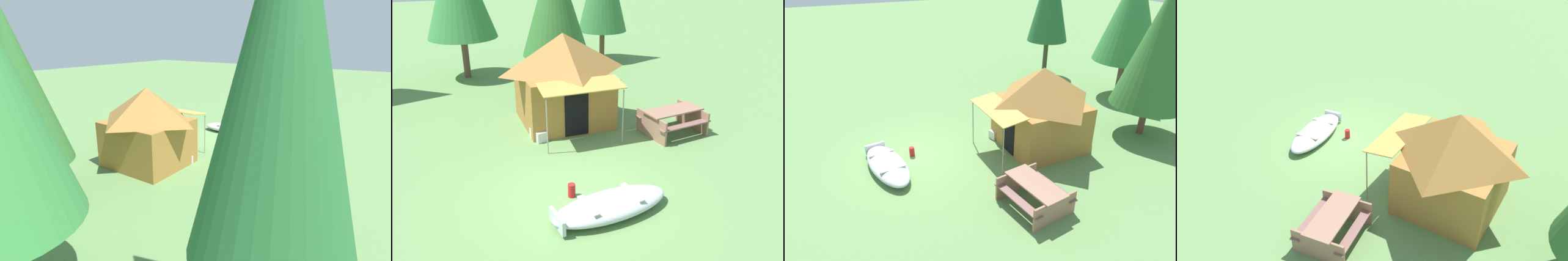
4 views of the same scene
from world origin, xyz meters
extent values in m
plane|color=#628C4E|center=(0.00, 0.00, 0.00)|extent=(80.00, 80.00, 0.00)
ellipsoid|color=silver|center=(0.53, -1.16, 0.22)|extent=(2.95, 1.53, 0.44)
ellipsoid|color=#444648|center=(0.53, -1.16, 0.26)|extent=(2.71, 1.36, 0.16)
cube|color=beige|center=(1.09, -1.07, 0.40)|extent=(0.27, 0.83, 0.04)
cube|color=beige|center=(-0.02, -1.26, 0.40)|extent=(0.27, 0.83, 0.04)
cube|color=silver|center=(-0.74, -1.37, 0.24)|extent=(0.19, 0.70, 0.34)
cube|color=#A16D31|center=(0.99, 4.34, 0.87)|extent=(2.85, 2.69, 1.74)
pyramid|color=#A16D31|center=(0.99, 4.34, 2.36)|extent=(3.08, 2.91, 1.23)
cube|color=black|center=(1.03, 3.03, 0.73)|extent=(0.76, 0.06, 1.39)
cube|color=gold|center=(1.04, 2.57, 1.79)|extent=(2.52, 1.01, 0.16)
cylinder|color=gray|center=(2.22, 2.22, 0.83)|extent=(0.04, 0.04, 1.66)
cylinder|color=gray|center=(-0.11, 2.14, 0.83)|extent=(0.04, 0.04, 1.66)
cube|color=#9A6E58|center=(3.97, 2.35, 0.76)|extent=(1.94, 1.09, 0.04)
cube|color=#845953|center=(3.86, 2.95, 0.48)|extent=(1.85, 0.57, 0.04)
cube|color=#845953|center=(4.08, 1.74, 0.48)|extent=(1.85, 0.57, 0.04)
cube|color=#9A6E58|center=(4.77, 2.49, 0.37)|extent=(0.32, 1.48, 0.74)
cube|color=#9A6E58|center=(3.17, 2.21, 0.37)|extent=(0.32, 1.48, 0.74)
cube|color=silver|center=(-0.16, 3.18, 0.16)|extent=(0.49, 0.67, 0.32)
cylinder|color=red|center=(-0.09, -0.21, 0.17)|extent=(0.21, 0.21, 0.33)
camera|label=1|loc=(-7.19, 12.32, 4.72)|focal=28.64mm
camera|label=2|loc=(-2.41, -8.42, 5.54)|focal=38.60mm
camera|label=3|loc=(10.61, -2.19, 6.58)|focal=32.16mm
camera|label=4|loc=(10.06, 7.64, 8.46)|focal=38.82mm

